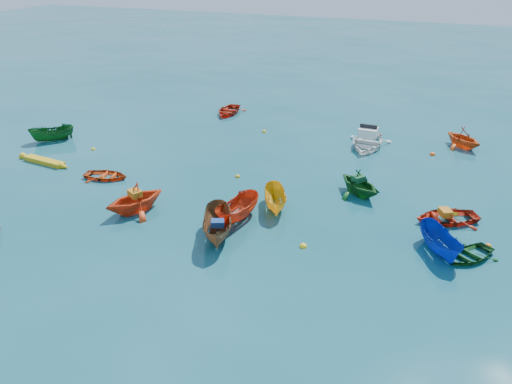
% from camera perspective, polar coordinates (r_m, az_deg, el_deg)
% --- Properties ---
extents(ground, '(160.00, 160.00, 0.00)m').
position_cam_1_polar(ground, '(22.83, -4.56, -6.10)').
color(ground, '#0A464E').
rests_on(ground, ground).
extents(sampan_brown_mid, '(2.62, 3.78, 1.37)m').
position_cam_1_polar(sampan_brown_mid, '(23.45, -4.32, -5.14)').
color(sampan_brown_mid, brown).
rests_on(sampan_brown_mid, ground).
extents(dinghy_orange_w, '(3.86, 4.04, 1.65)m').
position_cam_1_polar(dinghy_orange_w, '(26.32, -13.54, -2.12)').
color(dinghy_orange_w, red).
rests_on(dinghy_orange_w, ground).
extents(sampan_yellow_mid, '(2.20, 3.17, 1.15)m').
position_cam_1_polar(sampan_yellow_mid, '(25.89, 2.24, -1.84)').
color(sampan_yellow_mid, gold).
rests_on(sampan_yellow_mid, ground).
extents(dinghy_green_e, '(2.92, 3.06, 0.52)m').
position_cam_1_polar(dinghy_green_e, '(23.81, 23.15, -6.92)').
color(dinghy_green_e, '#0F4116').
rests_on(dinghy_green_e, ground).
extents(dinghy_red_nw, '(2.89, 2.29, 0.54)m').
position_cam_1_polar(dinghy_red_nw, '(30.47, -16.72, 1.53)').
color(dinghy_red_nw, '#BA3B0F').
rests_on(dinghy_red_nw, ground).
extents(sampan_orange_n, '(1.79, 3.43, 1.26)m').
position_cam_1_polar(sampan_orange_n, '(24.77, -2.05, -3.22)').
color(sampan_orange_n, red).
rests_on(sampan_orange_n, ground).
extents(dinghy_green_n, '(3.73, 3.68, 1.49)m').
position_cam_1_polar(dinghy_green_n, '(27.88, 11.60, -0.23)').
color(dinghy_green_n, '#13551B').
rests_on(dinghy_green_n, ground).
extents(dinghy_red_ne, '(3.80, 3.43, 0.65)m').
position_cam_1_polar(dinghy_red_ne, '(26.41, 20.85, -3.11)').
color(dinghy_red_ne, '#A8200E').
rests_on(dinghy_red_ne, ground).
extents(sampan_blue_far, '(2.51, 3.21, 1.18)m').
position_cam_1_polar(sampan_blue_far, '(23.74, 20.14, -6.45)').
color(sampan_blue_far, '#0D29A3').
rests_on(sampan_blue_far, ground).
extents(dinghy_red_far, '(2.47, 3.34, 0.67)m').
position_cam_1_polar(dinghy_red_far, '(40.97, -3.17, 8.96)').
color(dinghy_red_far, red).
rests_on(dinghy_red_far, ground).
extents(dinghy_orange_far, '(3.66, 3.64, 1.46)m').
position_cam_1_polar(dinghy_orange_far, '(36.61, 22.44, 4.80)').
color(dinghy_orange_far, '#DB5014').
rests_on(dinghy_orange_far, ground).
extents(sampan_green_far, '(2.88, 2.89, 1.15)m').
position_cam_1_polar(sampan_green_far, '(37.75, -22.16, 5.47)').
color(sampan_green_far, '#12501A').
rests_on(sampan_green_far, ground).
extents(kayak_yellow, '(3.75, 0.94, 0.37)m').
position_cam_1_polar(kayak_yellow, '(33.89, -22.97, 3.04)').
color(kayak_yellow, gold).
rests_on(kayak_yellow, ground).
extents(motorboat_white, '(3.05, 4.19, 1.45)m').
position_cam_1_polar(motorboat_white, '(34.75, 12.52, 5.11)').
color(motorboat_white, white).
rests_on(motorboat_white, ground).
extents(tarp_blue_a, '(0.72, 0.64, 0.29)m').
position_cam_1_polar(tarp_blue_a, '(22.90, -4.41, -3.57)').
color(tarp_blue_a, navy).
rests_on(tarp_blue_a, sampan_brown_mid).
extents(tarp_orange_a, '(0.85, 0.79, 0.33)m').
position_cam_1_polar(tarp_orange_a, '(25.89, -13.67, -0.15)').
color(tarp_orange_a, '#C86D14').
rests_on(tarp_orange_a, dinghy_orange_w).
extents(tarp_green_b, '(0.79, 0.81, 0.31)m').
position_cam_1_polar(tarp_green_b, '(27.56, 11.63, 1.53)').
color(tarp_green_b, '#124B27').
rests_on(tarp_green_b, dinghy_green_n).
extents(tarp_orange_b, '(0.75, 0.82, 0.32)m').
position_cam_1_polar(tarp_orange_b, '(26.14, 20.82, -2.20)').
color(tarp_orange_b, orange).
rests_on(tarp_orange_b, dinghy_red_ne).
extents(buoy_ye_a, '(0.35, 0.35, 0.35)m').
position_cam_1_polar(buoy_ye_a, '(22.77, 5.41, -6.25)').
color(buoy_ye_a, yellow).
rests_on(buoy_ye_a, ground).
extents(buoy_ye_b, '(0.29, 0.29, 0.29)m').
position_cam_1_polar(buoy_ye_b, '(35.09, -18.10, 4.63)').
color(buoy_ye_b, yellow).
rests_on(buoy_ye_b, ground).
extents(buoy_or_c, '(0.37, 0.37, 0.37)m').
position_cam_1_polar(buoy_or_c, '(30.47, -17.21, 1.45)').
color(buoy_or_c, orange).
rests_on(buoy_or_c, ground).
extents(buoy_ye_c, '(0.30, 0.30, 0.30)m').
position_cam_1_polar(buoy_ye_c, '(29.36, -2.10, 1.73)').
color(buoy_ye_c, gold).
rests_on(buoy_ye_c, ground).
extents(buoy_or_d, '(0.30, 0.30, 0.30)m').
position_cam_1_polar(buoy_or_d, '(25.00, 24.99, -5.67)').
color(buoy_or_d, orange).
rests_on(buoy_or_d, ground).
extents(buoy_ye_d, '(0.33, 0.33, 0.33)m').
position_cam_1_polar(buoy_ye_d, '(36.63, 0.93, 6.86)').
color(buoy_ye_d, yellow).
rests_on(buoy_ye_d, ground).
extents(buoy_or_e, '(0.37, 0.37, 0.37)m').
position_cam_1_polar(buoy_or_e, '(34.47, 19.50, 4.02)').
color(buoy_or_e, '#EC540C').
rests_on(buoy_or_e, ground).
extents(buoy_ye_e, '(0.34, 0.34, 0.34)m').
position_cam_1_polar(buoy_ye_e, '(27.20, 21.77, -2.39)').
color(buoy_ye_e, yellow).
rests_on(buoy_ye_e, ground).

